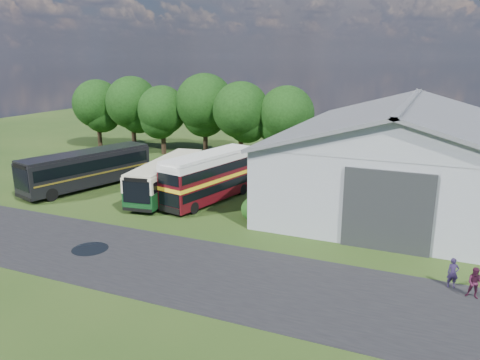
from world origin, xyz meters
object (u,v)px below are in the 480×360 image
at_px(storage_shed, 406,148).
at_px(visitor_a, 453,273).
at_px(bus_maroon_double, 209,178).
at_px(visitor_b, 475,283).
at_px(bus_dark_single, 87,169).
at_px(bus_green_single, 167,177).

height_order(storage_shed, visitor_a, storage_shed).
bearing_deg(bus_maroon_double, visitor_a, -11.80).
relative_size(storage_shed, visitor_b, 15.70).
height_order(storage_shed, bus_dark_single, storage_shed).
height_order(bus_green_single, visitor_a, bus_green_single).
xyz_separation_m(bus_dark_single, visitor_a, (29.85, -7.49, -0.98)).
bearing_deg(visitor_a, storage_shed, 89.29).
bearing_deg(visitor_b, storage_shed, 112.19).
relative_size(visitor_a, visitor_b, 0.99).
bearing_deg(bus_green_single, bus_maroon_double, -8.72).
bearing_deg(visitor_a, bus_green_single, 145.17).
distance_m(bus_maroon_double, visitor_b, 21.03).
height_order(bus_dark_single, visitor_a, bus_dark_single).
bearing_deg(bus_green_single, visitor_b, -29.26).
bearing_deg(bus_dark_single, visitor_b, 0.95).
relative_size(storage_shed, bus_dark_single, 2.02).
distance_m(bus_maroon_double, bus_dark_single, 11.87).
distance_m(storage_shed, visitor_b, 17.31).
xyz_separation_m(bus_green_single, visitor_a, (22.02, -8.23, -0.82)).
bearing_deg(visitor_a, bus_dark_single, 151.57).
bearing_deg(bus_green_single, visitor_a, -28.33).
xyz_separation_m(storage_shed, bus_green_single, (-18.26, -7.28, -2.57)).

